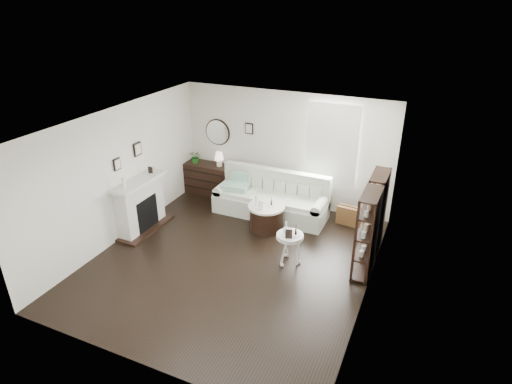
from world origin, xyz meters
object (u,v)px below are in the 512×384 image
at_px(drum_table, 266,217).
at_px(pedestal_table, 290,237).
at_px(dresser, 208,178).
at_px(sofa, 272,200).

relative_size(drum_table, pedestal_table, 1.28).
bearing_deg(drum_table, dresser, 152.36).
relative_size(sofa, pedestal_table, 4.18).
bearing_deg(sofa, dresser, 168.30).
distance_m(drum_table, pedestal_table, 1.38).
height_order(sofa, dresser, sofa).
distance_m(dresser, drum_table, 2.31).
bearing_deg(dresser, drum_table, -27.64).
height_order(sofa, drum_table, sofa).
bearing_deg(pedestal_table, dresser, 144.56).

